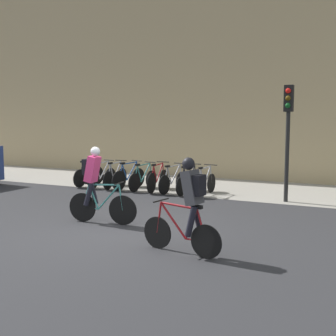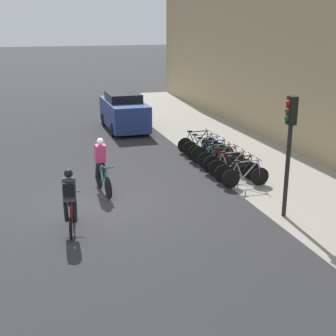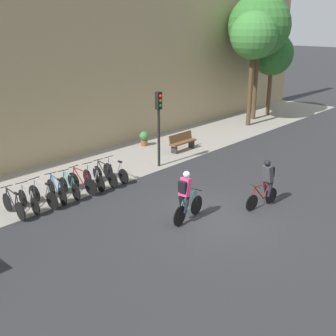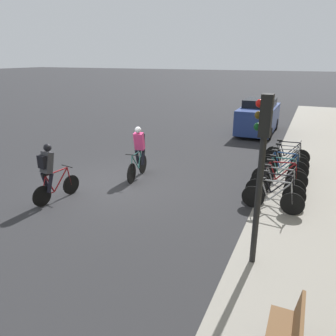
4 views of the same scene
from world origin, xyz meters
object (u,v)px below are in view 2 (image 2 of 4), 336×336
at_px(parked_bike_0, 197,143).
at_px(parked_bike_8, 245,176).
at_px(parked_bike_1, 202,147).
at_px(parked_bike_7, 238,171).
at_px(parked_bike_4, 218,158).
at_px(parked_bike_5, 224,161).
at_px(parked_bike_6, 231,166).
at_px(parked_bike_3, 213,153).
at_px(cyclist_pink, 101,163).
at_px(cyclist_grey, 70,199).
at_px(parked_car, 124,112).
at_px(parked_bike_2, 207,150).
at_px(traffic_light_pole, 290,135).

distance_m(parked_bike_0, parked_bike_8, 4.56).
bearing_deg(parked_bike_1, parked_bike_7, -0.01).
bearing_deg(parked_bike_4, parked_bike_1, -180.00).
bearing_deg(parked_bike_5, parked_bike_6, -0.06).
bearing_deg(parked_bike_7, parked_bike_3, 179.97).
height_order(parked_bike_1, parked_bike_6, parked_bike_6).
bearing_deg(cyclist_pink, cyclist_grey, -23.70).
xyz_separation_m(parked_bike_5, parked_bike_6, (0.57, -0.00, -0.01)).
distance_m(parked_bike_1, parked_bike_8, 3.99).
bearing_deg(parked_bike_5, parked_bike_4, -179.99).
distance_m(cyclist_pink, parked_bike_5, 4.71).
xyz_separation_m(cyclist_grey, parked_bike_6, (-3.09, 5.90, -0.56)).
bearing_deg(parked_bike_7, parked_bike_6, 179.97).
bearing_deg(parked_bike_5, parked_car, -166.21).
xyz_separation_m(cyclist_pink, parked_bike_3, (-1.89, 4.62, -0.54)).
height_order(parked_bike_2, parked_bike_4, parked_bike_2).
bearing_deg(parked_car, cyclist_pink, -16.55).
xyz_separation_m(cyclist_pink, parked_bike_2, (-2.45, 4.62, -0.55)).
xyz_separation_m(parked_bike_6, parked_bike_8, (1.14, -0.00, -0.00)).
distance_m(cyclist_pink, parked_bike_7, 4.67).
xyz_separation_m(parked_bike_4, parked_bike_8, (2.28, -0.00, 0.00)).
xyz_separation_m(parked_bike_0, parked_bike_4, (2.28, 0.00, -0.01)).
height_order(cyclist_pink, parked_bike_6, cyclist_pink).
bearing_deg(parked_bike_0, parked_bike_6, -0.00).
bearing_deg(parked_bike_8, parked_bike_0, 179.99).
xyz_separation_m(cyclist_grey, parked_bike_4, (-4.23, 5.90, -0.56)).
distance_m(parked_bike_4, parked_bike_6, 1.14).
xyz_separation_m(cyclist_pink, parked_bike_5, (-0.74, 4.62, -0.54)).
xyz_separation_m(cyclist_grey, parked_bike_0, (-6.51, 5.90, -0.55)).
xyz_separation_m(parked_bike_2, parked_bike_5, (1.71, 0.00, 0.01)).
bearing_deg(parked_bike_1, parked_car, -161.14).
bearing_deg(cyclist_pink, parked_car, 163.45).
distance_m(parked_bike_2, parked_bike_7, 2.85).
xyz_separation_m(parked_bike_3, parked_bike_8, (2.85, -0.00, -0.02)).
xyz_separation_m(parked_bike_7, parked_car, (-9.24, -1.99, 0.50)).
relative_size(parked_bike_2, parked_bike_3, 1.00).
height_order(parked_bike_2, parked_bike_6, parked_bike_2).
bearing_deg(parked_bike_8, parked_bike_7, -180.00).
relative_size(cyclist_pink, parked_bike_7, 1.05).
relative_size(parked_bike_5, parked_bike_7, 1.01).
distance_m(parked_bike_0, parked_bike_7, 3.99).
bearing_deg(parked_car, parked_bike_1, 18.86).
bearing_deg(traffic_light_pole, parked_bike_2, 179.39).
xyz_separation_m(parked_bike_4, parked_car, (-7.53, -1.99, 0.51)).
height_order(parked_bike_0, parked_bike_1, parked_bike_0).
xyz_separation_m(cyclist_grey, traffic_light_pole, (0.62, 5.83, 1.42)).
relative_size(parked_bike_0, parked_car, 0.39).
bearing_deg(parked_bike_5, cyclist_pink, -80.84).
xyz_separation_m(parked_bike_0, traffic_light_pole, (7.13, -0.06, 1.97)).
relative_size(parked_bike_8, traffic_light_pole, 0.49).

